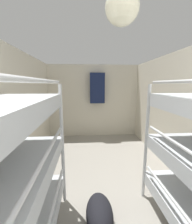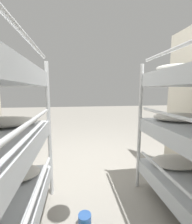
% 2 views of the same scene
% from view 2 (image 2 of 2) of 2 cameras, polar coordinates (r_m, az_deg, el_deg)
% --- Properties ---
extents(ground_plane, '(20.00, 20.00, 0.00)m').
position_cam_2_polar(ground_plane, '(2.74, -1.73, -20.47)').
color(ground_plane, gray).
extents(tin_can, '(0.13, 0.13, 0.12)m').
position_cam_2_polar(tin_can, '(1.79, -4.32, -35.94)').
color(tin_can, '#2D569E').
rests_on(tin_can, ground_plane).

